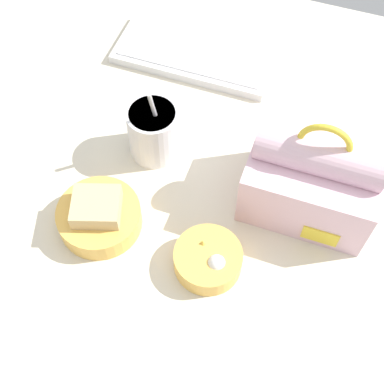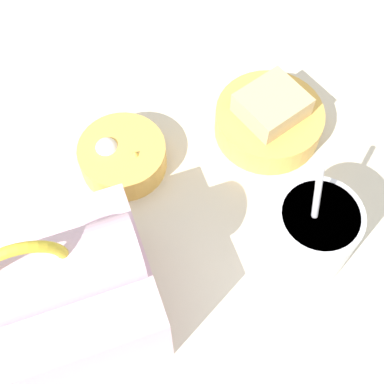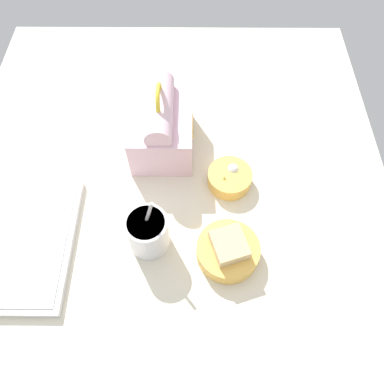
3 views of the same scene
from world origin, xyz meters
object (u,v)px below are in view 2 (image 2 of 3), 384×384
object	(u,v)px
lunch_bag	(47,300)
soup_cup	(312,234)
bento_bowl_sandwich	(269,119)
bento_bowl_snacks	(123,156)

from	to	relation	value
lunch_bag	soup_cup	distance (cm)	28.77
soup_cup	bento_bowl_sandwich	distance (cm)	18.04
lunch_bag	bento_bowl_sandwich	world-z (taller)	lunch_bag
bento_bowl_sandwich	bento_bowl_snacks	distance (cm)	19.46
bento_bowl_sandwich	bento_bowl_snacks	bearing A→B (deg)	-3.59
bento_bowl_snacks	bento_bowl_sandwich	bearing A→B (deg)	176.41
lunch_bag	bento_bowl_snacks	size ratio (longest dim) A/B	1.92
lunch_bag	bento_bowl_snacks	distance (cm)	21.57
soup_cup	bento_bowl_snacks	bearing A→B (deg)	-48.80
lunch_bag	bento_bowl_snacks	bearing A→B (deg)	-125.59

